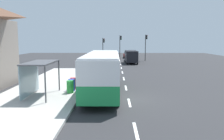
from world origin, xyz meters
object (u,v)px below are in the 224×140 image
white_van (131,56)px  bus_shelter (37,70)px  recycling_bin_green (70,87)px  sedan_far (130,57)px  bus (103,70)px  recycling_bin_red (73,83)px  sedan_near (128,55)px  traffic_light_median (120,44)px  traffic_light_near_side (146,44)px  traffic_light_far_side (103,45)px  recycling_bin_blue (72,85)px

white_van → bus_shelter: bus_shelter is taller
recycling_bin_green → sedan_far: bearing=77.6°
bus → recycling_bin_red: bus is taller
recycling_bin_green → bus: bearing=15.0°
sedan_near → recycling_bin_red: sedan_near is taller
bus → recycling_bin_green: size_ratio=11.59×
recycling_bin_red → traffic_light_median: traffic_light_median is taller
recycling_bin_red → bus_shelter: 3.57m
traffic_light_near_side → traffic_light_median: size_ratio=1.02×
traffic_light_far_side → traffic_light_median: size_ratio=0.89×
white_van → sedan_near: size_ratio=1.17×
traffic_light_far_side → traffic_light_median: traffic_light_median is taller
sedan_near → recycling_bin_green: size_ratio=4.73×
bus → white_van: 24.39m
traffic_light_median → bus_shelter: bearing=-101.8°
traffic_light_median → recycling_bin_green: bearing=-98.3°
traffic_light_near_side → bus_shelter: 33.22m
traffic_light_median → bus_shelter: 33.31m
white_van → traffic_light_median: (-1.80, 6.85, 2.07)m
sedan_far → traffic_light_near_side: size_ratio=0.84×
white_van → recycling_bin_red: size_ratio=5.52×
traffic_light_median → bus: bearing=-93.9°
sedan_far → traffic_light_median: size_ratio=0.86×
recycling_bin_red → traffic_light_far_side: bearing=87.8°
sedan_near → bus: bearing=-96.3°
recycling_bin_green → traffic_light_median: size_ratio=0.18×
bus → recycling_bin_blue: 2.76m
bus → traffic_light_median: bearing=86.1°
bus → traffic_light_median: traffic_light_median is taller
traffic_light_near_side → recycling_bin_green: bearing=-107.9°
white_van → bus_shelter: bearing=-108.5°
recycling_bin_blue → recycling_bin_red: size_ratio=1.00×
bus → white_van: bus is taller
white_van → traffic_light_near_side: 6.56m
bus → sedan_near: bus is taller
traffic_light_far_side → bus_shelter: bearing=-96.0°
sedan_near → sedan_far: 7.17m
sedan_far → recycling_bin_red: bearing=-102.9°
bus → sedan_far: bus is taller
bus → white_van: (3.91, 24.07, -0.50)m
sedan_near → recycling_bin_blue: (-6.50, -36.16, -0.14)m
traffic_light_near_side → traffic_light_far_side: 8.64m
bus → sedan_far: 29.31m
recycling_bin_blue → traffic_light_near_side: size_ratio=0.18×
recycling_bin_red → white_van: bearing=74.7°
recycling_bin_green → traffic_light_far_side: size_ratio=0.21×
bus_shelter → white_van: bearing=71.5°
traffic_light_median → sedan_near: bearing=70.1°
recycling_bin_blue → traffic_light_far_side: (1.10, 30.09, 2.42)m
sedan_far → traffic_light_median: bearing=135.0°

